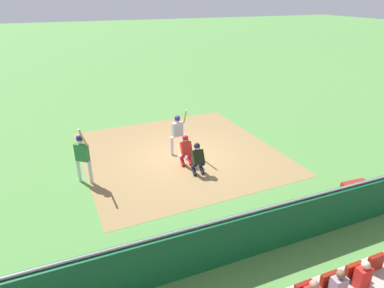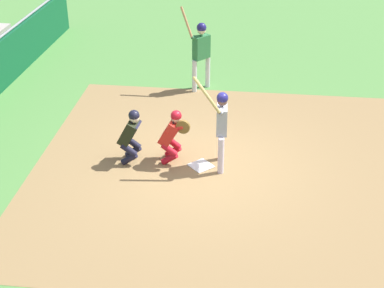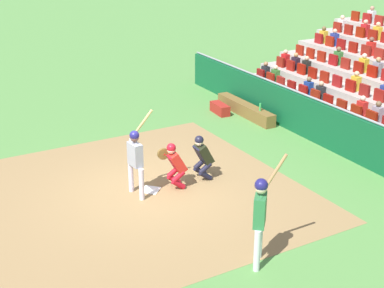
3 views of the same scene
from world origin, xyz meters
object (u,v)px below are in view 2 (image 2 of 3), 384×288
catcher_crouching (173,133)px  home_plate_umpire (131,133)px  on_deck_batter (201,48)px  home_plate_marker (201,166)px  batter_at_plate (221,122)px

catcher_crouching → home_plate_umpire: 0.90m
catcher_crouching → home_plate_umpire: home_plate_umpire is taller
home_plate_umpire → on_deck_batter: bearing=166.8°
catcher_crouching → on_deck_batter: 3.96m
on_deck_batter → catcher_crouching: bearing=-0.9°
home_plate_umpire → on_deck_batter: on_deck_batter is taller
home_plate_marker → catcher_crouching: size_ratio=0.35×
home_plate_marker → catcher_crouching: bearing=-100.6°
batter_at_plate → catcher_crouching: batter_at_plate is taller
home_plate_marker → catcher_crouching: 0.95m
batter_at_plate → catcher_crouching: (-0.04, -1.04, -0.38)m
home_plate_umpire → home_plate_marker: bearing=90.2°
batter_at_plate → home_plate_umpire: batter_at_plate is taller
home_plate_umpire → on_deck_batter: size_ratio=0.55×
home_plate_marker → batter_at_plate: size_ratio=0.20×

